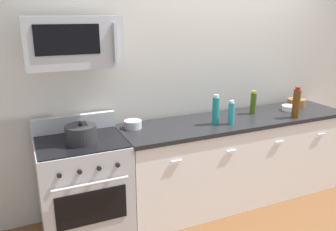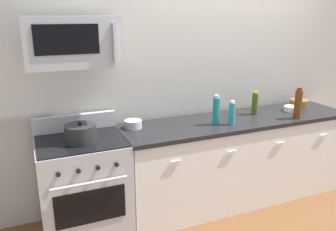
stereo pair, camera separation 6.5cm
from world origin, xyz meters
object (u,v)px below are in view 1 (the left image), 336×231
at_px(bowl_steel_prep, 133,124).
at_px(bowl_white_ceramic, 289,108).
at_px(stockpot, 81,134).
at_px(bottle_dish_soap, 231,113).
at_px(bottle_olive_oil, 253,103).
at_px(bowl_wooden_salad, 296,102).
at_px(range_oven, 84,188).
at_px(bottle_sparkling_teal, 216,110).
at_px(bottle_wine_amber, 296,103).
at_px(microwave, 72,42).

height_order(bowl_steel_prep, bowl_white_ceramic, bowl_steel_prep).
bearing_deg(stockpot, bottle_dish_soap, -3.32).
bearing_deg(bottle_olive_oil, bowl_white_ceramic, -8.13).
relative_size(bottle_dish_soap, bowl_white_ceramic, 1.49).
distance_m(bottle_olive_oil, bowl_wooden_salad, 0.67).
distance_m(range_oven, bottle_sparkling_teal, 1.43).
bearing_deg(bowl_steel_prep, bottle_wine_amber, -12.14).
distance_m(bottle_dish_soap, bowl_steel_prep, 0.97).
bearing_deg(bottle_dish_soap, bottle_wine_amber, -6.64).
height_order(bottle_sparkling_teal, bowl_white_ceramic, bottle_sparkling_teal).
distance_m(bottle_wine_amber, bowl_steel_prep, 1.71).
distance_m(bottle_dish_soap, bowl_wooden_salad, 1.12).
relative_size(microwave, bottle_olive_oil, 2.95).
xyz_separation_m(bottle_dish_soap, bowl_white_ceramic, (0.88, 0.15, -0.08)).
xyz_separation_m(bottle_wine_amber, bowl_white_ceramic, (0.14, 0.23, -0.12)).
distance_m(bowl_wooden_salad, stockpot, 2.54).
height_order(bottle_olive_oil, bowl_steel_prep, bottle_olive_oil).
bearing_deg(bowl_white_ceramic, bottle_dish_soap, -170.45).
height_order(bottle_wine_amber, stockpot, bottle_wine_amber).
distance_m(microwave, stockpot, 0.76).
distance_m(range_oven, microwave, 1.28).
xyz_separation_m(bottle_olive_oil, bottle_wine_amber, (0.32, -0.30, 0.03)).
relative_size(range_oven, bottle_sparkling_teal, 3.60).
distance_m(bottle_wine_amber, bowl_wooden_salad, 0.50).
relative_size(bottle_wine_amber, stockpot, 1.24).
bearing_deg(bottle_sparkling_teal, range_oven, 176.61).
xyz_separation_m(microwave, bottle_dish_soap, (1.44, -0.18, -0.72)).
xyz_separation_m(bowl_steel_prep, bowl_white_ceramic, (1.81, -0.12, -0.01)).
distance_m(range_oven, bowl_white_ceramic, 2.37).
distance_m(bottle_olive_oil, bottle_wine_amber, 0.44).
relative_size(bottle_sparkling_teal, bowl_white_ceramic, 1.84).
bearing_deg(bowl_wooden_salad, bowl_steel_prep, 179.56).
xyz_separation_m(bottle_sparkling_teal, stockpot, (-1.30, 0.02, -0.06)).
xyz_separation_m(range_oven, bowl_white_ceramic, (2.32, 0.01, 0.48)).
xyz_separation_m(range_oven, bowl_steel_prep, (0.52, 0.14, 0.49)).
relative_size(bowl_white_ceramic, stockpot, 0.61).
bearing_deg(microwave, bottle_olive_oil, 0.96).
bearing_deg(bottle_wine_amber, range_oven, 174.16).
xyz_separation_m(bottle_olive_oil, bottle_sparkling_teal, (-0.57, -0.15, 0.02)).
bearing_deg(microwave, stockpot, -90.13).
xyz_separation_m(bottle_olive_oil, bottle_dish_soap, (-0.43, -0.21, -0.01)).
distance_m(range_oven, bottle_olive_oil, 1.96).
bearing_deg(bottle_wine_amber, bottle_sparkling_teal, 170.60).
xyz_separation_m(bottle_dish_soap, bowl_steel_prep, (-0.92, 0.27, -0.07)).
distance_m(bowl_steel_prep, bowl_wooden_salad, 2.02).
relative_size(bowl_steel_prep, bowl_wooden_salad, 0.81).
height_order(bottle_wine_amber, bottle_dish_soap, bottle_wine_amber).
xyz_separation_m(bottle_dish_soap, stockpot, (-1.44, 0.08, -0.04)).
bearing_deg(bottle_olive_oil, bottle_dish_soap, -153.55).
bearing_deg(range_oven, stockpot, -90.00).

